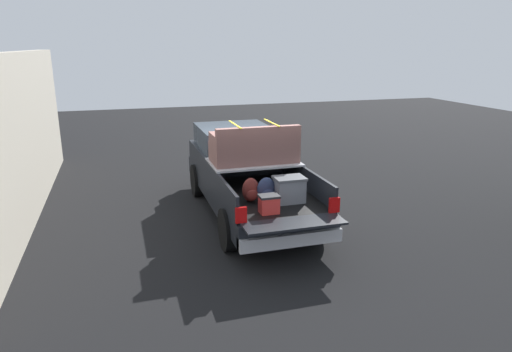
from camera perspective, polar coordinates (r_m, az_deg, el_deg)
name	(u,v)px	position (r m, az deg, el deg)	size (l,w,h in m)	color
ground_plane	(249,214)	(10.80, -0.93, -4.78)	(40.00, 40.00, 0.00)	black
pickup_truck	(244,171)	(10.83, -1.47, 0.68)	(6.05, 2.06, 2.23)	black
building_facade	(21,137)	(11.52, -27.26, 4.30)	(10.90, 0.36, 3.70)	beige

